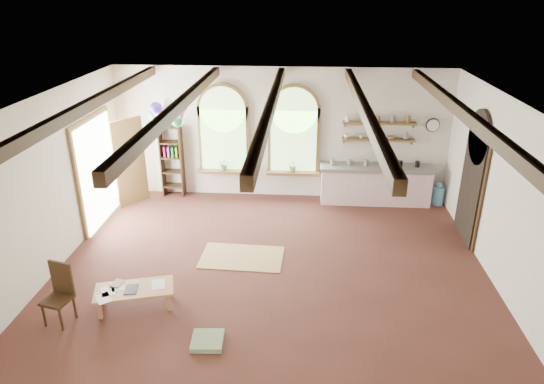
# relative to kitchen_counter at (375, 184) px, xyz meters

# --- Properties ---
(floor) EXTENTS (8.00, 8.00, 0.00)m
(floor) POSITION_rel_kitchen_counter_xyz_m (-2.30, -3.20, -0.48)
(floor) COLOR #4E2620
(floor) RESTS_ON ground
(ceiling_beams) EXTENTS (6.20, 6.80, 0.18)m
(ceiling_beams) POSITION_rel_kitchen_counter_xyz_m (-2.30, -3.20, 2.62)
(ceiling_beams) COLOR #342210
(ceiling_beams) RESTS_ON ceiling
(window_left) EXTENTS (1.30, 0.28, 2.20)m
(window_left) POSITION_rel_kitchen_counter_xyz_m (-3.70, 0.23, 1.16)
(window_left) COLOR brown
(window_left) RESTS_ON floor
(window_right) EXTENTS (1.30, 0.28, 2.20)m
(window_right) POSITION_rel_kitchen_counter_xyz_m (-2.00, 0.23, 1.16)
(window_right) COLOR brown
(window_right) RESTS_ON floor
(left_doorway) EXTENTS (0.10, 1.90, 2.50)m
(left_doorway) POSITION_rel_kitchen_counter_xyz_m (-6.25, -1.40, 0.67)
(left_doorway) COLOR brown
(left_doorway) RESTS_ON floor
(right_doorway) EXTENTS (0.10, 1.30, 2.40)m
(right_doorway) POSITION_rel_kitchen_counter_xyz_m (1.65, -1.70, 0.62)
(right_doorway) COLOR black
(right_doorway) RESTS_ON floor
(kitchen_counter) EXTENTS (2.68, 0.62, 0.94)m
(kitchen_counter) POSITION_rel_kitchen_counter_xyz_m (0.00, 0.00, 0.00)
(kitchen_counter) COLOR beige
(kitchen_counter) RESTS_ON floor
(wall_shelf_lower) EXTENTS (1.70, 0.24, 0.04)m
(wall_shelf_lower) POSITION_rel_kitchen_counter_xyz_m (0.00, 0.18, 1.07)
(wall_shelf_lower) COLOR brown
(wall_shelf_lower) RESTS_ON wall_back
(wall_shelf_upper) EXTENTS (1.70, 0.24, 0.04)m
(wall_shelf_upper) POSITION_rel_kitchen_counter_xyz_m (0.00, 0.18, 1.47)
(wall_shelf_upper) COLOR brown
(wall_shelf_upper) RESTS_ON wall_back
(wall_clock) EXTENTS (0.32, 0.04, 0.32)m
(wall_clock) POSITION_rel_kitchen_counter_xyz_m (1.25, 0.25, 1.42)
(wall_clock) COLOR black
(wall_clock) RESTS_ON wall_back
(bookshelf) EXTENTS (0.53, 0.32, 1.80)m
(bookshelf) POSITION_rel_kitchen_counter_xyz_m (-5.00, 0.12, 0.42)
(bookshelf) COLOR #342210
(bookshelf) RESTS_ON floor
(coffee_table) EXTENTS (1.36, 0.89, 0.36)m
(coffee_table) POSITION_rel_kitchen_counter_xyz_m (-4.45, -4.53, -0.16)
(coffee_table) COLOR #AB844E
(coffee_table) RESTS_ON floor
(side_chair) EXTENTS (0.48, 0.48, 0.99)m
(side_chair) POSITION_rel_kitchen_counter_xyz_m (-5.50, -4.98, -0.19)
(side_chair) COLOR #342210
(side_chair) RESTS_ON floor
(floor_mat) EXTENTS (1.63, 1.05, 0.02)m
(floor_mat) POSITION_rel_kitchen_counter_xyz_m (-2.90, -2.85, -0.47)
(floor_mat) COLOR tan
(floor_mat) RESTS_ON floor
(floor_cushion) EXTENTS (0.50, 0.50, 0.08)m
(floor_cushion) POSITION_rel_kitchen_counter_xyz_m (-3.10, -5.33, -0.44)
(floor_cushion) COLOR #6F8B5F
(floor_cushion) RESTS_ON floor
(water_jug_a) EXTENTS (0.31, 0.31, 0.60)m
(water_jug_a) POSITION_rel_kitchen_counter_xyz_m (0.80, 0.00, -0.22)
(water_jug_a) COLOR #5A99C2
(water_jug_a) RESTS_ON floor
(water_jug_b) EXTENTS (0.30, 0.30, 0.57)m
(water_jug_b) POSITION_rel_kitchen_counter_xyz_m (1.52, -0.00, -0.23)
(water_jug_b) COLOR #5A99C2
(water_jug_b) RESTS_ON floor
(balloon_cluster) EXTENTS (0.94, 0.94, 1.16)m
(balloon_cluster) POSITION_rel_kitchen_counter_xyz_m (-4.70, -0.90, 1.87)
(balloon_cluster) COLOR silver
(balloon_cluster) RESTS_ON floor
(table_book) EXTENTS (0.22, 0.28, 0.02)m
(table_book) POSITION_rel_kitchen_counter_xyz_m (-4.86, -4.41, -0.11)
(table_book) COLOR olive
(table_book) RESTS_ON coffee_table
(tablet) EXTENTS (0.24, 0.31, 0.01)m
(tablet) POSITION_rel_kitchen_counter_xyz_m (-4.49, -4.57, -0.11)
(tablet) COLOR black
(tablet) RESTS_ON coffee_table
(potted_plant_left) EXTENTS (0.27, 0.23, 0.30)m
(potted_plant_left) POSITION_rel_kitchen_counter_xyz_m (-3.70, 0.12, 0.37)
(potted_plant_left) COLOR #598C4C
(potted_plant_left) RESTS_ON window_left
(potted_plant_right) EXTENTS (0.27, 0.23, 0.30)m
(potted_plant_right) POSITION_rel_kitchen_counter_xyz_m (-2.00, 0.12, 0.37)
(potted_plant_right) COLOR #598C4C
(potted_plant_right) RESTS_ON window_right
(shelf_cup_a) EXTENTS (0.12, 0.10, 0.10)m
(shelf_cup_a) POSITION_rel_kitchen_counter_xyz_m (-0.75, 0.18, 1.14)
(shelf_cup_a) COLOR white
(shelf_cup_a) RESTS_ON wall_shelf_lower
(shelf_cup_b) EXTENTS (0.10, 0.10, 0.09)m
(shelf_cup_b) POSITION_rel_kitchen_counter_xyz_m (-0.40, 0.18, 1.14)
(shelf_cup_b) COLOR beige
(shelf_cup_b) RESTS_ON wall_shelf_lower
(shelf_bowl_a) EXTENTS (0.22, 0.22, 0.05)m
(shelf_bowl_a) POSITION_rel_kitchen_counter_xyz_m (-0.05, 0.18, 1.12)
(shelf_bowl_a) COLOR beige
(shelf_bowl_a) RESTS_ON wall_shelf_lower
(shelf_bowl_b) EXTENTS (0.20, 0.20, 0.06)m
(shelf_bowl_b) POSITION_rel_kitchen_counter_xyz_m (0.30, 0.18, 1.12)
(shelf_bowl_b) COLOR #8C664C
(shelf_bowl_b) RESTS_ON wall_shelf_lower
(shelf_vase) EXTENTS (0.18, 0.18, 0.19)m
(shelf_vase) POSITION_rel_kitchen_counter_xyz_m (0.65, 0.18, 1.19)
(shelf_vase) COLOR slate
(shelf_vase) RESTS_ON wall_shelf_lower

